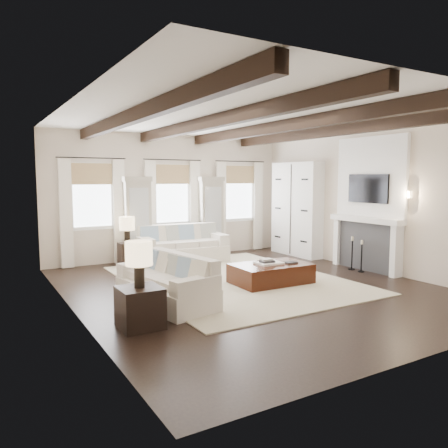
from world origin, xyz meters
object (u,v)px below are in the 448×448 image
side_table_front (140,307)px  side_table_back (128,255)px  ottoman (271,274)px  sofa_left (169,284)px  sofa_back (181,247)px

side_table_front → side_table_back: bearing=74.2°
ottoman → side_table_back: size_ratio=2.57×
sofa_left → side_table_front: sofa_left is taller
sofa_back → ottoman: size_ratio=1.48×
sofa_left → side_table_front: bearing=-133.2°
sofa_left → side_table_back: 3.28m
sofa_left → sofa_back: bearing=61.9°
ottoman → side_table_front: 3.30m
ottoman → side_table_back: (-1.94, 2.99, 0.10)m
ottoman → side_table_front: (-3.10, -1.14, 0.09)m
side_table_back → ottoman: bearing=-57.1°
sofa_back → sofa_left: sofa_back is taller
ottoman → sofa_back: bearing=102.4°
ottoman → sofa_left: bearing=-172.0°
side_table_front → side_table_back: 4.29m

